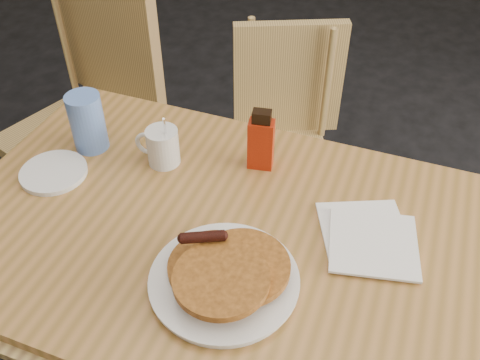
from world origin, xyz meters
name	(u,v)px	position (x,y,z in m)	size (l,w,h in m)	color
main_table	(212,239)	(-0.05, -0.01, 0.71)	(1.21, 0.87, 0.75)	#A26E39
chair_main_far	(280,125)	(-0.07, 0.73, 0.49)	(0.48, 0.49, 0.82)	tan
chair_wall_extra	(98,91)	(-0.65, 0.57, 0.62)	(0.60, 0.61, 1.03)	tan
pancake_plate	(225,276)	(0.03, -0.15, 0.77)	(0.28, 0.28, 0.08)	silver
coffee_mug	(162,146)	(-0.23, 0.15, 0.80)	(0.11, 0.08, 0.14)	silver
syrup_bottle	(261,141)	(0.00, 0.21, 0.82)	(0.06, 0.04, 0.15)	maroon
napkin_stack	(369,237)	(0.27, 0.04, 0.76)	(0.23, 0.24, 0.01)	white
blue_tumbler	(87,122)	(-0.42, 0.16, 0.82)	(0.08, 0.08, 0.15)	#557AC7
side_saucer	(54,172)	(-0.45, 0.03, 0.76)	(0.15, 0.15, 0.01)	silver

